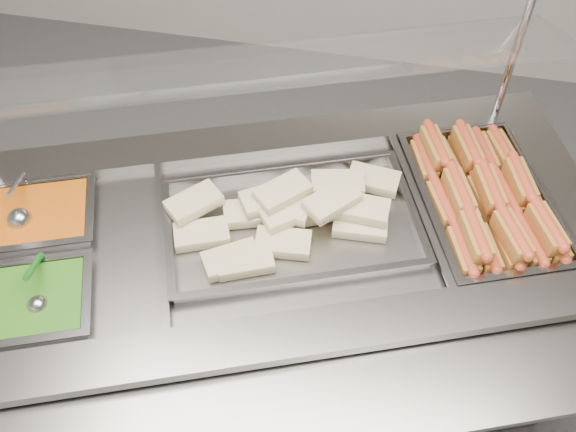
% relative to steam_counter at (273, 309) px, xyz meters
% --- Properties ---
extents(steam_counter, '(2.04, 1.43, 0.89)m').
position_rel_steam_counter_xyz_m(steam_counter, '(0.00, 0.00, 0.00)').
color(steam_counter, gray).
rests_on(steam_counter, ground).
extents(tray_rail, '(1.76, 0.95, 0.05)m').
position_rel_steam_counter_xyz_m(tray_rail, '(0.18, -0.47, 0.40)').
color(tray_rail, gray).
rests_on(tray_rail, steam_counter).
extents(sneeze_guard, '(1.63, 0.85, 0.44)m').
position_rel_steam_counter_xyz_m(sneeze_guard, '(-0.08, 0.20, 0.81)').
color(sneeze_guard, silver).
rests_on(sneeze_guard, steam_counter).
extents(pan_hotdogs, '(0.51, 0.63, 0.10)m').
position_rel_steam_counter_xyz_m(pan_hotdogs, '(0.58, 0.22, 0.41)').
color(pan_hotdogs, gray).
rests_on(pan_hotdogs, steam_counter).
extents(pan_wraps, '(0.77, 0.61, 0.07)m').
position_rel_steam_counter_xyz_m(pan_wraps, '(0.06, 0.02, 0.42)').
color(pan_wraps, gray).
rests_on(pan_wraps, steam_counter).
extents(pan_beans, '(0.36, 0.33, 0.10)m').
position_rel_steam_counter_xyz_m(pan_beans, '(-0.65, -0.09, 0.41)').
color(pan_beans, gray).
rests_on(pan_beans, steam_counter).
extents(pan_peas, '(0.36, 0.33, 0.10)m').
position_rel_steam_counter_xyz_m(pan_peas, '(-0.55, -0.36, 0.41)').
color(pan_peas, gray).
rests_on(pan_peas, steam_counter).
extents(hotdogs_in_buns, '(0.46, 0.58, 0.12)m').
position_rel_steam_counter_xyz_m(hotdogs_in_buns, '(0.58, 0.21, 0.45)').
color(hotdogs_in_buns, '#9B5D20').
rests_on(hotdogs_in_buns, pan_hotdogs).
extents(tortilla_wraps, '(0.64, 0.49, 0.10)m').
position_rel_steam_counter_xyz_m(tortilla_wraps, '(0.04, 0.03, 0.46)').
color(tortilla_wraps, beige).
rests_on(tortilla_wraps, pan_wraps).
extents(ladle, '(0.10, 0.19, 0.14)m').
position_rel_steam_counter_xyz_m(ladle, '(-0.68, -0.12, 0.45)').
color(ladle, '#AEAFB3').
rests_on(ladle, pan_beans).
extents(serving_spoon, '(0.09, 0.17, 0.14)m').
position_rel_steam_counter_xyz_m(serving_spoon, '(-0.52, -0.36, 0.46)').
color(serving_spoon, '#AEAFB3').
rests_on(serving_spoon, pan_peas).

